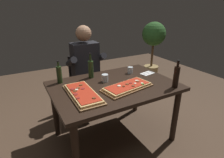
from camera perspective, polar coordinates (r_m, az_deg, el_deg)
ground_plane at (r=2.48m, az=0.58°, el=-17.51°), size 6.40×6.40×0.00m
dining_table at (r=2.13m, az=0.65°, el=-4.06°), size 1.40×0.96×0.74m
pizza_rectangular_front at (r=1.99m, az=4.85°, el=-2.43°), size 0.60×0.35×0.05m
pizza_rectangular_left at (r=1.86m, az=-9.14°, el=-4.54°), size 0.27×0.59×0.05m
wine_bottle_dark at (r=2.27m, az=-6.63°, el=3.22°), size 0.06×0.06×0.31m
oil_bottle_amber at (r=2.09m, az=19.42°, el=0.72°), size 0.06×0.06×0.31m
vinegar_bottle_green at (r=2.18m, az=-16.16°, el=1.41°), size 0.06×0.06×0.27m
tumbler_near_camera at (r=2.43m, az=5.70°, el=2.66°), size 0.07×0.07×0.09m
tumbler_far_side at (r=2.16m, az=-2.20°, el=0.32°), size 0.08×0.08×0.09m
napkin_cutlery_set at (r=2.46m, az=10.99°, el=1.72°), size 0.20×0.14×0.01m
diner_chair at (r=2.89m, az=-8.58°, el=-0.45°), size 0.44×0.44×0.87m
seated_diner at (r=2.69m, az=-7.97°, el=3.71°), size 0.53×0.41×1.33m
potted_plant_corner at (r=3.81m, az=12.68°, el=10.25°), size 0.46×0.46×1.29m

